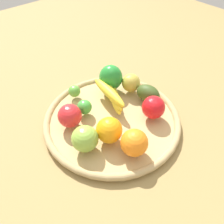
# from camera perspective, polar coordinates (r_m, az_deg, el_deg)

# --- Properties ---
(ground_plane) EXTENTS (2.40, 2.40, 0.00)m
(ground_plane) POSITION_cam_1_polar(r_m,az_deg,el_deg) (0.77, 0.00, -2.59)
(ground_plane) COLOR olive
(ground_plane) RESTS_ON ground
(basket) EXTENTS (0.45, 0.45, 0.03)m
(basket) POSITION_cam_1_polar(r_m,az_deg,el_deg) (0.76, 0.00, -1.86)
(basket) COLOR tan
(basket) RESTS_ON ground_plane
(orange_0) EXTENTS (0.08, 0.08, 0.08)m
(orange_0) POSITION_cam_1_polar(r_m,az_deg,el_deg) (0.66, -0.71, -4.55)
(orange_0) COLOR orange
(orange_0) RESTS_ON basket
(lime_0) EXTENTS (0.06, 0.06, 0.05)m
(lime_0) POSITION_cam_1_polar(r_m,az_deg,el_deg) (0.75, -6.91, 1.25)
(lime_0) COLOR green
(lime_0) RESTS_ON basket
(banana_bunch) EXTENTS (0.18, 0.12, 0.06)m
(banana_bunch) POSITION_cam_1_polar(r_m,az_deg,el_deg) (0.78, -0.06, 4.42)
(banana_bunch) COLOR yellow
(banana_bunch) RESTS_ON basket
(apple_2) EXTENTS (0.08, 0.08, 0.07)m
(apple_2) POSITION_cam_1_polar(r_m,az_deg,el_deg) (0.74, 10.32, 1.17)
(apple_2) COLOR red
(apple_2) RESTS_ON basket
(apple_1) EXTENTS (0.09, 0.09, 0.07)m
(apple_1) POSITION_cam_1_polar(r_m,az_deg,el_deg) (0.71, -10.52, -0.92)
(apple_1) COLOR red
(apple_1) RESTS_ON basket
(apple_0) EXTENTS (0.11, 0.11, 0.08)m
(apple_0) POSITION_cam_1_polar(r_m,az_deg,el_deg) (0.64, -6.79, -6.65)
(apple_0) COLOR #86B03F
(apple_0) RESTS_ON basket
(orange_1) EXTENTS (0.09, 0.09, 0.08)m
(orange_1) POSITION_cam_1_polar(r_m,az_deg,el_deg) (0.63, 5.59, -7.65)
(orange_1) COLOR orange
(orange_1) RESTS_ON basket
(avocado) EXTENTS (0.10, 0.07, 0.06)m
(avocado) POSITION_cam_1_polar(r_m,az_deg,el_deg) (0.80, 9.02, 4.66)
(avocado) COLOR #374A1C
(avocado) RESTS_ON basket
(apple_3) EXTENTS (0.09, 0.09, 0.07)m
(apple_3) POSITION_cam_1_polar(r_m,az_deg,el_deg) (0.83, 4.76, 7.31)
(apple_3) COLOR gold
(apple_3) RESTS_ON basket
(bell_pepper) EXTENTS (0.11, 0.12, 0.10)m
(bell_pepper) POSITION_cam_1_polar(r_m,az_deg,el_deg) (0.83, -0.30, 8.60)
(bell_pepper) COLOR #258931
(bell_pepper) RESTS_ON basket
(lime_1) EXTENTS (0.06, 0.06, 0.04)m
(lime_1) POSITION_cam_1_polar(r_m,az_deg,el_deg) (0.82, -9.39, 5.19)
(lime_1) COLOR #5BA339
(lime_1) RESTS_ON basket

